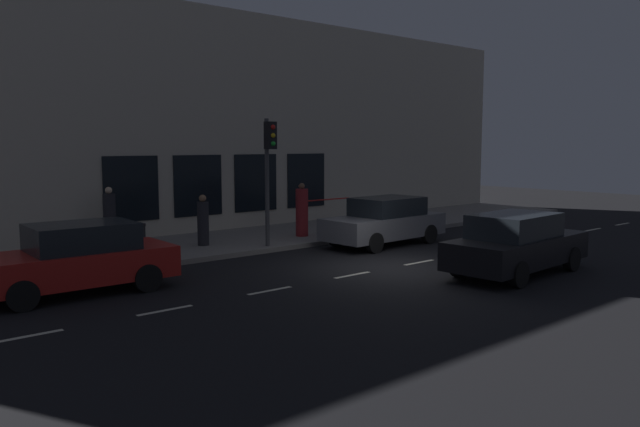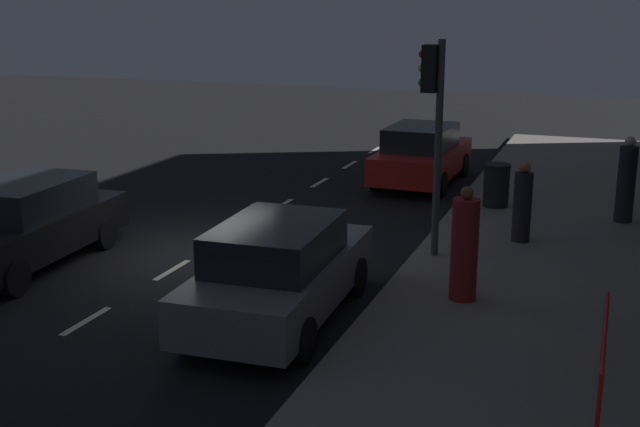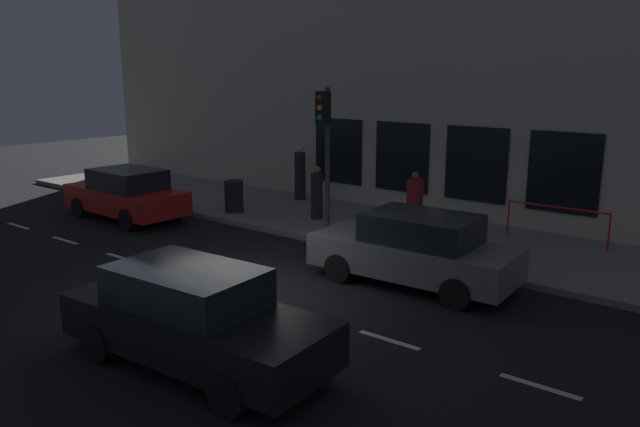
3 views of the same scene
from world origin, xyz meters
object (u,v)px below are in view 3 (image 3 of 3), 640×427
(pedestrian_2, at_px, (300,175))
(parked_car_0, at_px, (194,318))
(traffic_light, at_px, (325,134))
(parked_car_1, at_px, (415,249))
(pedestrian_1, at_px, (414,210))
(pedestrian_0, at_px, (317,195))
(parked_car_2, at_px, (126,194))
(trash_bin, at_px, (234,196))

(pedestrian_2, bearing_deg, parked_car_0, -30.71)
(traffic_light, relative_size, parked_car_0, 0.86)
(parked_car_1, distance_m, pedestrian_1, 2.96)
(parked_car_1, xyz_separation_m, pedestrian_2, (4.92, 7.35, 0.22))
(parked_car_0, height_order, pedestrian_0, pedestrian_0)
(parked_car_1, height_order, pedestrian_1, pedestrian_1)
(parked_car_1, bearing_deg, pedestrian_0, 56.98)
(parked_car_0, height_order, pedestrian_2, pedestrian_2)
(parked_car_2, relative_size, trash_bin, 4.32)
(parked_car_1, distance_m, trash_bin, 8.05)
(pedestrian_0, bearing_deg, trash_bin, -113.15)
(pedestrian_1, bearing_deg, pedestrian_2, 82.62)
(pedestrian_1, distance_m, pedestrian_2, 6.33)
(parked_car_0, relative_size, pedestrian_1, 2.50)
(pedestrian_2, bearing_deg, parked_car_2, -91.42)
(parked_car_1, xyz_separation_m, parked_car_2, (-0.19, 10.13, -0.00))
(traffic_light, relative_size, pedestrian_1, 2.15)
(parked_car_1, bearing_deg, parked_car_2, 88.67)
(pedestrian_0, height_order, trash_bin, pedestrian_0)
(pedestrian_0, relative_size, trash_bin, 1.62)
(parked_car_0, xyz_separation_m, pedestrian_0, (8.46, 4.28, 0.10))
(parked_car_1, relative_size, pedestrian_2, 2.42)
(traffic_light, height_order, parked_car_2, traffic_light)
(pedestrian_1, bearing_deg, trash_bin, 108.38)
(parked_car_1, height_order, pedestrian_2, pedestrian_2)
(pedestrian_0, distance_m, trash_bin, 2.81)
(traffic_light, distance_m, pedestrian_1, 3.05)
(parked_car_1, distance_m, parked_car_2, 10.13)
(parked_car_0, height_order, pedestrian_1, pedestrian_1)
(traffic_light, height_order, trash_bin, traffic_light)
(traffic_light, bearing_deg, trash_bin, 81.31)
(parked_car_1, bearing_deg, pedestrian_2, 53.81)
(traffic_light, bearing_deg, pedestrian_1, -63.94)
(pedestrian_0, distance_m, pedestrian_2, 2.95)
(pedestrian_1, relative_size, pedestrian_2, 1.00)
(traffic_light, height_order, pedestrian_2, traffic_light)
(pedestrian_1, xyz_separation_m, trash_bin, (-0.41, 6.28, -0.35))
(parked_car_2, relative_size, pedestrian_0, 2.67)
(pedestrian_1, bearing_deg, parked_car_0, -160.64)
(traffic_light, distance_m, parked_car_1, 4.46)
(pedestrian_0, bearing_deg, traffic_light, 2.78)
(parked_car_1, height_order, trash_bin, parked_car_1)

